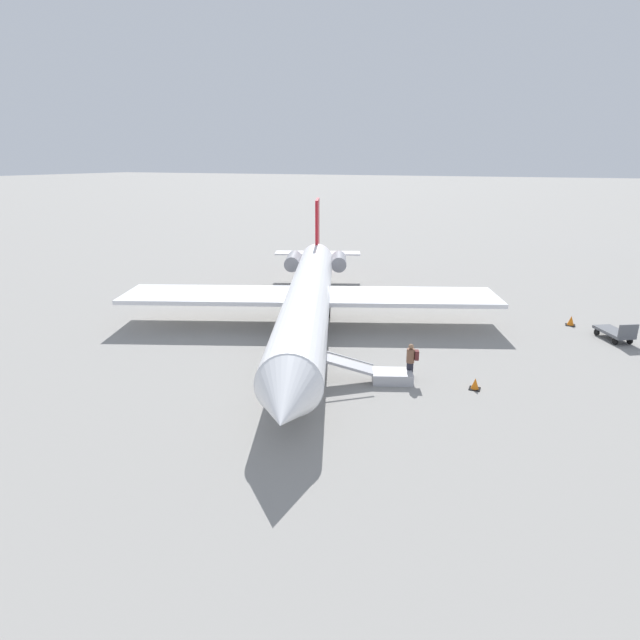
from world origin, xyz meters
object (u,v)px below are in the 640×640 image
Objects in this scene: airplane_main at (309,293)px; boarding_stairs at (383,374)px; luggage_cart at (615,332)px; passenger at (411,359)px.

boarding_stairs is (6.14, 6.46, -1.61)m from airplane_main.
luggage_cart is (-4.24, 16.78, -1.52)m from airplane_main.
passenger is 0.71× the size of luggage_cart.
airplane_main is at bearing -64.78° from boarding_stairs.
luggage_cart is at bearing -154.90° from passenger.
boarding_stairs is 1.44m from passenger.
airplane_main reaches higher than passenger.
boarding_stairs is at bearing 25.22° from airplane_main.
airplane_main is at bearing -105.74° from luggage_cart.
passenger reaches higher than luggage_cart.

